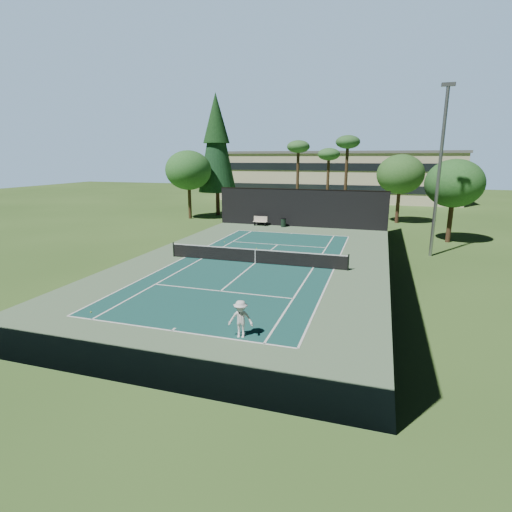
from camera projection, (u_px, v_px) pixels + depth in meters
The scene contains 22 objects.
ground at pixel (255, 263), 28.08m from camera, with size 160.00×160.00×0.00m, color #365B22.
apron_slab at pixel (255, 263), 28.08m from camera, with size 18.00×32.00×0.01m, color #597955.
court_surface at pixel (255, 263), 28.08m from camera, with size 10.97×23.77×0.01m, color #174C46.
court_lines at pixel (255, 263), 28.08m from camera, with size 11.07×23.87×0.01m.
tennis_net at pixel (255, 255), 27.95m from camera, with size 12.90×0.10×1.10m.
fence at pixel (255, 235), 27.66m from camera, with size 18.04×32.05×4.03m.
player at pixel (241, 319), 16.31m from camera, with size 1.03×0.59×1.60m, color white.
tennis_ball_a at pixel (91, 312), 19.08m from camera, with size 0.07×0.07×0.07m, color #BFDB31.
tennis_ball_b at pixel (240, 251), 31.54m from camera, with size 0.08×0.08×0.08m, color #C9D730.
tennis_ball_c at pixel (256, 249), 32.44m from camera, with size 0.08×0.08×0.08m, color #D5EF36.
tennis_ball_d at pixel (224, 242), 34.97m from camera, with size 0.08×0.08×0.08m, color #D6E634.
park_bench at pixel (260, 221), 43.49m from camera, with size 1.50×0.45×1.02m.
trash_bin at pixel (283, 223), 42.68m from camera, with size 0.56×0.56×0.95m.
pine_tree at pixel (216, 138), 49.66m from camera, with size 4.80×4.80×15.00m.
palm_a at pixel (298, 150), 48.94m from camera, with size 2.80×2.80×9.32m.
palm_b at pixel (329, 157), 49.98m from camera, with size 2.80×2.80×8.42m.
palm_c at pixel (348, 145), 46.18m from camera, with size 2.80×2.80×9.77m.
decid_tree_a at pixel (400, 174), 44.27m from camera, with size 5.12×5.12×7.62m.
decid_tree_b at pixel (454, 184), 33.93m from camera, with size 4.80×4.80×7.14m.
decid_tree_c at pixel (188, 170), 47.44m from camera, with size 5.44×5.44×8.09m.
campus_building at pixel (334, 176), 69.68m from camera, with size 40.50×12.50×8.30m.
light_pole at pixel (439, 169), 28.62m from camera, with size 0.90×0.25×12.22m.
Camera 1 is at (8.16, -25.89, 7.21)m, focal length 28.00 mm.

